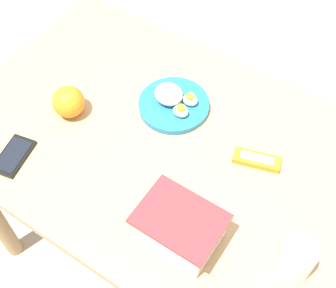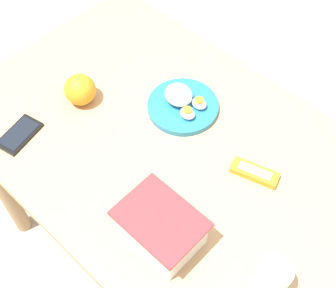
{
  "view_description": "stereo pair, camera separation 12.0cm",
  "coord_description": "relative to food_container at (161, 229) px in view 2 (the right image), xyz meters",
  "views": [
    {
      "loc": [
        -0.34,
        0.59,
        1.76
      ],
      "look_at": [
        0.05,
        0.02,
        0.79
      ],
      "focal_mm": 50.0,
      "sensor_mm": 36.0,
      "label": 1
    },
    {
      "loc": [
        -0.43,
        0.52,
        1.76
      ],
      "look_at": [
        0.05,
        0.02,
        0.79
      ],
      "focal_mm": 50.0,
      "sensor_mm": 36.0,
      "label": 2
    }
  ],
  "objects": [
    {
      "name": "drinking_glass",
      "position": [
        -0.25,
        -0.07,
        0.02
      ],
      "size": [
        0.07,
        0.07,
        0.12
      ],
      "color": "silver",
      "rests_on": "table"
    },
    {
      "name": "ground_plane",
      "position": [
        0.11,
        -0.2,
        -0.8
      ],
      "size": [
        10.0,
        10.0,
        0.0
      ],
      "primitive_type": "plane",
      "color": "#B2A899"
    },
    {
      "name": "candy_bar",
      "position": [
        -0.05,
        -0.28,
        -0.03
      ],
      "size": [
        0.13,
        0.08,
        0.02
      ],
      "color": "orange",
      "rests_on": "table"
    },
    {
      "name": "food_container",
      "position": [
        0.0,
        0.0,
        0.0
      ],
      "size": [
        0.19,
        0.14,
        0.1
      ],
      "color": "white",
      "rests_on": "table"
    },
    {
      "name": "cell_phone",
      "position": [
        0.48,
        0.05,
        -0.04
      ],
      "size": [
        0.09,
        0.13,
        0.01
      ],
      "color": "black",
      "rests_on": "table"
    },
    {
      "name": "orange_fruit",
      "position": [
        0.45,
        -0.15,
        0.0
      ],
      "size": [
        0.09,
        0.09,
        0.09
      ],
      "color": "orange",
      "rests_on": "table"
    },
    {
      "name": "rice_plate",
      "position": [
        0.23,
        -0.32,
        -0.02
      ],
      "size": [
        0.2,
        0.2,
        0.07
      ],
      "color": "teal",
      "rests_on": "table"
    },
    {
      "name": "table",
      "position": [
        0.11,
        -0.2,
        -0.16
      ],
      "size": [
        1.28,
        0.75,
        0.76
      ],
      "color": "tan",
      "rests_on": "ground_plane"
    }
  ]
}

